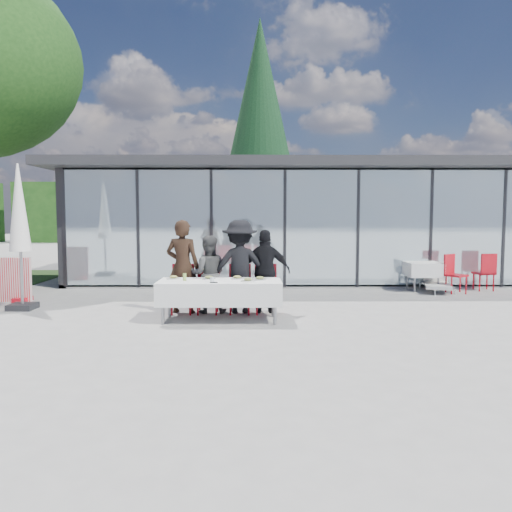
{
  "coord_description": "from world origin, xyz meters",
  "views": [
    {
      "loc": [
        0.17,
        -9.21,
        1.93
      ],
      "look_at": [
        0.25,
        1.2,
        1.1
      ],
      "focal_mm": 35.0,
      "sensor_mm": 36.0,
      "label": 1
    }
  ],
  "objects": [
    {
      "name": "market_umbrella",
      "position": [
        -4.61,
        1.06,
        1.93
      ],
      "size": [
        0.5,
        0.5,
        3.0
      ],
      "color": "black",
      "rests_on": "ground"
    },
    {
      "name": "spare_chair_b",
      "position": [
        6.21,
        3.55,
        0.54
      ],
      "size": [
        0.51,
        0.51,
        0.97
      ],
      "color": "#B80C18",
      "rests_on": "ground"
    },
    {
      "name": "drinking_glasses",
      "position": [
        -0.55,
        -0.39,
        0.8
      ],
      "size": [
        0.07,
        0.07,
        0.1
      ],
      "color": "silver",
      "rests_on": "dining_table"
    },
    {
      "name": "diner_chair_a",
      "position": [
        -1.22,
        0.67,
        0.54
      ],
      "size": [
        0.44,
        0.44,
        0.97
      ],
      "color": "#B80C18",
      "rests_on": "ground"
    },
    {
      "name": "diner_b",
      "position": [
        -0.72,
        0.69,
        0.77
      ],
      "size": [
        0.8,
        0.8,
        1.55
      ],
      "primitive_type": "imported",
      "rotation": [
        0.0,
        0.0,
        3.2
      ],
      "color": "#515151",
      "rests_on": "ground"
    },
    {
      "name": "diner_chair_c",
      "position": [
        -0.08,
        0.67,
        0.54
      ],
      "size": [
        0.44,
        0.44,
        0.97
      ],
      "color": "#B80C18",
      "rests_on": "ground"
    },
    {
      "name": "spare_table_right",
      "position": [
        4.6,
        3.63,
        0.55
      ],
      "size": [
        0.86,
        0.86,
        0.74
      ],
      "color": "white",
      "rests_on": "ground"
    },
    {
      "name": "treeline",
      "position": [
        -2.0,
        28.0,
        2.2
      ],
      "size": [
        62.5,
        2.0,
        4.4
      ],
      "color": "#183C13",
      "rests_on": "ground"
    },
    {
      "name": "plate_d",
      "position": [
        0.31,
        -0.01,
        0.78
      ],
      "size": [
        0.27,
        0.27,
        0.07
      ],
      "color": "silver",
      "rests_on": "dining_table"
    },
    {
      "name": "diner_chair_d",
      "position": [
        0.44,
        0.67,
        0.54
      ],
      "size": [
        0.44,
        0.44,
        0.97
      ],
      "color": "#B80C18",
      "rests_on": "ground"
    },
    {
      "name": "plate_c",
      "position": [
        -0.12,
        0.13,
        0.78
      ],
      "size": [
        0.27,
        0.27,
        0.07
      ],
      "color": "silver",
      "rests_on": "dining_table"
    },
    {
      "name": "dining_table",
      "position": [
        -0.43,
        -0.08,
        0.54
      ],
      "size": [
        2.26,
        0.96,
        0.75
      ],
      "color": "white",
      "rests_on": "ground"
    },
    {
      "name": "juice_bottle",
      "position": [
        -1.07,
        -0.12,
        0.82
      ],
      "size": [
        0.06,
        0.06,
        0.14
      ],
      "primitive_type": "cylinder",
      "color": "#95B74C",
      "rests_on": "dining_table"
    },
    {
      "name": "pavilion",
      "position": [
        2.0,
        8.16,
        2.15
      ],
      "size": [
        14.8,
        8.8,
        3.44
      ],
      "color": "gray",
      "rests_on": "ground"
    },
    {
      "name": "spare_chair_a",
      "position": [
        5.23,
        3.24,
        0.54
      ],
      "size": [
        0.61,
        0.61,
        0.97
      ],
      "color": "#B80C18",
      "rests_on": "ground"
    },
    {
      "name": "folded_eyeglasses",
      "position": [
        -0.52,
        -0.41,
        0.76
      ],
      "size": [
        0.14,
        0.03,
        0.01
      ],
      "primitive_type": "cube",
      "color": "black",
      "rests_on": "dining_table"
    },
    {
      "name": "lounger",
      "position": [
        4.94,
        3.56,
        0.26
      ],
      "size": [
        0.94,
        1.45,
        0.72
      ],
      "color": "silver",
      "rests_on": "ground"
    },
    {
      "name": "plate_extra",
      "position": [
        0.09,
        -0.22,
        0.78
      ],
      "size": [
        0.27,
        0.27,
        0.07
      ],
      "color": "silver",
      "rests_on": "dining_table"
    },
    {
      "name": "plate_a",
      "position": [
        -1.32,
        0.15,
        0.78
      ],
      "size": [
        0.27,
        0.27,
        0.07
      ],
      "color": "silver",
      "rests_on": "dining_table"
    },
    {
      "name": "conifer_tree",
      "position": [
        0.5,
        13.0,
        5.99
      ],
      "size": [
        4.0,
        4.0,
        10.5
      ],
      "color": "#382316",
      "rests_on": "ground"
    },
    {
      "name": "diner_chair_b",
      "position": [
        -0.72,
        0.67,
        0.54
      ],
      "size": [
        0.44,
        0.44,
        0.97
      ],
      "color": "#B80C18",
      "rests_on": "ground"
    },
    {
      "name": "plate_b",
      "position": [
        -0.65,
        0.09,
        0.78
      ],
      "size": [
        0.27,
        0.27,
        0.07
      ],
      "color": "silver",
      "rests_on": "dining_table"
    },
    {
      "name": "diner_a",
      "position": [
        -1.22,
        0.69,
        0.93
      ],
      "size": [
        0.8,
        0.8,
        1.86
      ],
      "primitive_type": "imported",
      "rotation": [
        0.0,
        0.0,
        2.94
      ],
      "color": "#311F15",
      "rests_on": "ground"
    },
    {
      "name": "diner_c",
      "position": [
        -0.08,
        0.69,
        0.93
      ],
      "size": [
        1.29,
        1.29,
        1.86
      ],
      "primitive_type": "imported",
      "rotation": [
        0.0,
        0.0,
        3.22
      ],
      "color": "black",
      "rests_on": "ground"
    },
    {
      "name": "diner_d",
      "position": [
        0.44,
        0.69,
        0.83
      ],
      "size": [
        1.0,
        1.0,
        1.67
      ],
      "primitive_type": "imported",
      "rotation": [
        0.0,
        0.0,
        3.12
      ],
      "color": "black",
      "rests_on": "ground"
    },
    {
      "name": "ground",
      "position": [
        0.0,
        0.0,
        0.0
      ],
      "size": [
        90.0,
        90.0,
        0.0
      ],
      "primitive_type": "plane",
      "color": "gray",
      "rests_on": "ground"
    }
  ]
}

